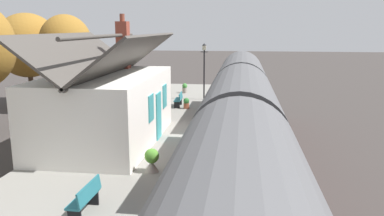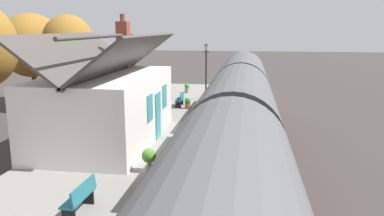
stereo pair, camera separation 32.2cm
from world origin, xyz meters
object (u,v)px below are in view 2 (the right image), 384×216
(planter_under_sign, at_px, (151,99))
(lamp_post_platform, at_px, (206,61))
(planter_bench_left, at_px, (147,97))
(tree_far_left, at_px, (31,45))
(bench_mid_platform, at_px, (80,197))
(planter_edge_near, at_px, (188,103))
(planter_by_door, at_px, (187,88))
(planter_bench_right, at_px, (164,91))
(train, at_px, (237,132))
(station_building, at_px, (106,105))
(planter_edge_far, at_px, (149,160))
(bench_near_building, at_px, (180,99))
(tree_mid_background, at_px, (68,43))

(planter_under_sign, distance_m, lamp_post_platform, 4.91)
(planter_bench_left, bearing_deg, tree_far_left, 77.05)
(bench_mid_platform, relative_size, planter_edge_near, 2.11)
(planter_edge_near, bearing_deg, planter_by_door, 9.52)
(planter_bench_right, relative_size, planter_by_door, 1.03)
(train, height_order, planter_by_door, train)
(lamp_post_platform, xyz_separation_m, tree_far_left, (0.88, 13.37, 0.92))
(planter_bench_left, height_order, planter_bench_right, planter_bench_right)
(station_building, height_order, lamp_post_platform, station_building)
(planter_under_sign, distance_m, tree_far_left, 11.40)
(planter_bench_left, distance_m, planter_edge_near, 3.69)
(station_building, height_order, planter_edge_far, station_building)
(bench_near_building, relative_size, planter_edge_near, 2.12)
(station_building, bearing_deg, planter_by_door, -6.48)
(planter_bench_right, bearing_deg, planter_edge_far, -169.50)
(planter_under_sign, bearing_deg, planter_bench_left, 23.57)
(train, bearing_deg, tree_mid_background, 44.31)
(planter_bench_right, distance_m, planter_edge_far, 15.43)
(planter_under_sign, bearing_deg, bench_mid_platform, -173.28)
(planter_by_door, height_order, tree_far_left, tree_far_left)
(station_building, relative_size, tree_far_left, 1.19)
(station_building, relative_size, planter_bench_right, 10.67)
(planter_bench_left, xyz_separation_m, tree_far_left, (2.18, 9.47, 3.32))
(tree_mid_background, bearing_deg, tree_far_left, 66.91)
(tree_mid_background, bearing_deg, bench_mid_platform, -153.78)
(planter_by_door, distance_m, tree_mid_background, 9.18)
(train, xyz_separation_m, planter_by_door, (15.67, 4.30, -0.95))
(train, height_order, tree_mid_background, tree_mid_background)
(station_building, xyz_separation_m, tree_mid_background, (9.83, 6.39, 2.27))
(train, xyz_separation_m, planter_bench_right, (14.41, 5.81, -0.98))
(bench_mid_platform, relative_size, lamp_post_platform, 0.36)
(planter_bench_right, xyz_separation_m, tree_far_left, (-0.33, 10.14, 3.26))
(planter_bench_right, bearing_deg, lamp_post_platform, -110.51)
(planter_under_sign, relative_size, tree_far_left, 0.12)
(bench_near_building, xyz_separation_m, bench_mid_platform, (-14.54, 0.14, 0.00))
(train, distance_m, lamp_post_platform, 13.51)
(planter_edge_far, bearing_deg, planter_under_sign, 13.96)
(bench_mid_platform, bearing_deg, tree_far_left, 33.30)
(station_building, height_order, tree_far_left, tree_far_left)
(planter_bench_right, height_order, tree_far_left, tree_far_left)
(station_building, xyz_separation_m, planter_edge_far, (-3.41, -2.79, -1.19))
(station_building, bearing_deg, tree_far_left, 41.62)
(planter_bench_left, bearing_deg, planter_edge_near, -121.93)
(planter_edge_far, height_order, planter_by_door, planter_edge_far)
(planter_edge_near, distance_m, tree_mid_background, 9.84)
(planter_edge_far, height_order, tree_far_left, tree_far_left)
(station_building, xyz_separation_m, bench_mid_platform, (-6.69, -1.75, -1.13))
(tree_far_left, bearing_deg, planter_under_sign, -110.98)
(station_building, bearing_deg, planter_edge_far, -140.72)
(bench_mid_platform, relative_size, planter_bench_left, 1.69)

